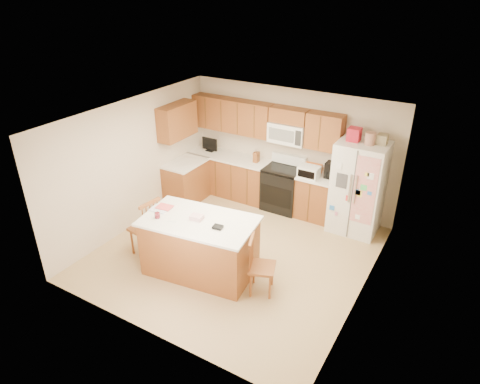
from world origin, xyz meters
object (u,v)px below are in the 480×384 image
Objects in this scene: windsor_chair_right at (260,267)px; windsor_chair_left at (146,228)px; stove at (283,188)px; refrigerator at (358,187)px; windsor_chair_back at (227,231)px; island at (200,246)px.

windsor_chair_left is at bearing -177.40° from windsor_chair_right.
refrigerator is (1.57, -0.06, 0.45)m from stove.
windsor_chair_left is 2.22m from windsor_chair_right.
stove is at bearing 63.55° from windsor_chair_left.
windsor_chair_back is at bearing 146.98° from windsor_chair_right.
island is at bearing -94.97° from stove.
island is 1.78× the size of windsor_chair_left.
stove reaches higher than windsor_chair_back.
island is at bearing -124.68° from refrigerator.
windsor_chair_right is at bearing 2.60° from windsor_chair_left.
windsor_chair_left reaches higher than windsor_chair_back.
stove is 1.04× the size of windsor_chair_left.
refrigerator reaches higher than island.
windsor_chair_left is at bearing -116.45° from stove.
stove is 1.27× the size of windsor_chair_back.
stove reaches higher than island.
windsor_chair_left is (-2.92, -2.65, -0.41)m from refrigerator.
refrigerator is at bearing 55.32° from island.
island is 1.12m from windsor_chair_left.
island is 1.10m from windsor_chair_right.
island is 2.18× the size of windsor_chair_back.
island is (-1.80, -2.60, -0.42)m from refrigerator.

